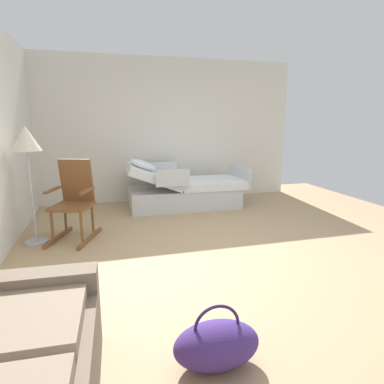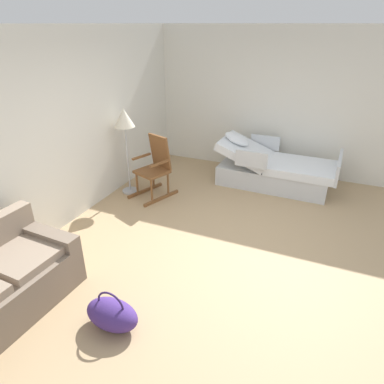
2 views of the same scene
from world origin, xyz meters
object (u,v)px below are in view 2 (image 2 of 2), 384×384
object	(u,v)px
hospital_bed	(274,170)
floor_lamp	(124,124)
rocking_chair	(155,168)
duffel_bag	(112,314)

from	to	relation	value
hospital_bed	floor_lamp	xyz separation A→B (m)	(-1.28, 2.27, 0.93)
rocking_chair	floor_lamp	bearing A→B (deg)	100.57
hospital_bed	floor_lamp	world-z (taller)	floor_lamp
hospital_bed	rocking_chair	world-z (taller)	rocking_chair
floor_lamp	duffel_bag	world-z (taller)	floor_lamp
rocking_chair	hospital_bed	bearing A→B (deg)	-56.50
floor_lamp	hospital_bed	bearing A→B (deg)	-60.69
rocking_chair	duffel_bag	bearing A→B (deg)	-159.77
rocking_chair	duffel_bag	distance (m)	2.94
duffel_bag	rocking_chair	bearing A→B (deg)	20.23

